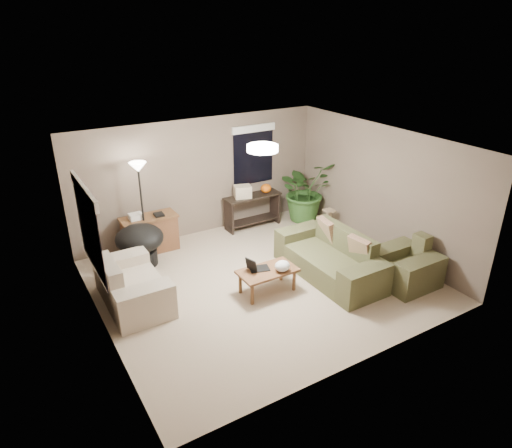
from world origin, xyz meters
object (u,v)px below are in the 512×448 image
main_sofa (331,260)px  console_table (253,208)px  coffee_table (267,273)px  floor_lamp (139,179)px  cat_scratching_post (328,222)px  houseplant (305,197)px  armchair (405,267)px  loveseat (131,287)px  desk (150,234)px  papasan_chair (140,242)px

main_sofa → console_table: size_ratio=1.69×
main_sofa → coffee_table: main_sofa is taller
floor_lamp → cat_scratching_post: floor_lamp is taller
floor_lamp → houseplant: floor_lamp is taller
armchair → loveseat: bearing=157.1°
coffee_table → console_table: console_table is taller
desk → houseplant: houseplant is taller
console_table → main_sofa: bearing=-87.3°
coffee_table → desk: size_ratio=0.91×
main_sofa → coffee_table: (-1.29, 0.11, 0.06)m
main_sofa → loveseat: bearing=164.2°
console_table → cat_scratching_post: bearing=-39.2°
console_table → papasan_chair: 2.75m
papasan_chair → main_sofa: bearing=-37.3°
loveseat → armchair: 4.73m
desk → floor_lamp: bearing=-137.2°
armchair → desk: size_ratio=0.91×
desk → main_sofa: bearing=-46.3°
loveseat → papasan_chair: (0.55, 1.21, 0.17)m
loveseat → papasan_chair: size_ratio=1.54×
cat_scratching_post → console_table: bearing=140.8°
papasan_chair → cat_scratching_post: papasan_chair is taller
loveseat → armchair: same height
main_sofa → armchair: same height
coffee_table → papasan_chair: papasan_chair is taller
coffee_table → console_table: 2.74m
coffee_table → desk: (-1.20, 2.50, 0.02)m
main_sofa → desk: 3.61m
coffee_table → houseplant: bearing=42.4°
desk → console_table: bearing=-0.5°
coffee_table → desk: desk is taller
armchair → desk: (-3.46, 3.50, 0.08)m
papasan_chair → houseplant: 3.99m
desk → console_table: (2.37, -0.02, 0.06)m
coffee_table → loveseat: bearing=158.1°
main_sofa → coffee_table: bearing=175.1°
desk → floor_lamp: floor_lamp is taller
main_sofa → loveseat: same height
main_sofa → console_table: 2.60m
armchair → coffee_table: 2.46m
loveseat → armchair: (4.35, -1.84, 0.00)m
loveseat → houseplant: (4.53, 1.38, 0.26)m
armchair → floor_lamp: bearing=136.9°
floor_lamp → cat_scratching_post: 4.18m
loveseat → papasan_chair: bearing=65.5°
coffee_table → floor_lamp: bearing=119.5°
papasan_chair → console_table: bearing=8.9°
main_sofa → houseplant: (1.14, 2.33, 0.26)m
desk → loveseat: bearing=-118.5°
loveseat → cat_scratching_post: size_ratio=3.20×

